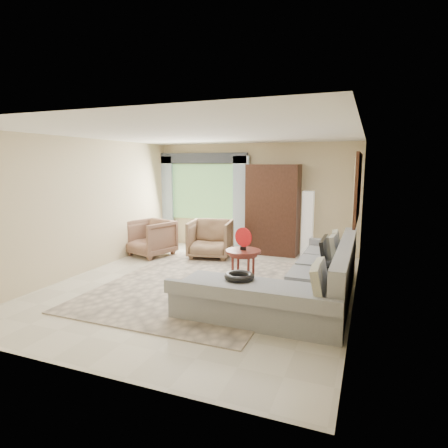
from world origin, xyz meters
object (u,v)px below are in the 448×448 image
at_px(tv_screen, 326,253).
at_px(potted_plant, 170,236).
at_px(coffee_table, 243,266).
at_px(armchair_right, 210,239).
at_px(sectional_sofa, 304,284).
at_px(floor_lamp, 307,224).
at_px(armoire, 273,210).
at_px(armchair_left, 151,238).

height_order(tv_screen, potted_plant, tv_screen).
bearing_deg(coffee_table, armchair_right, 130.04).
xyz_separation_m(sectional_sofa, floor_lamp, (-0.43, 2.96, 0.47)).
relative_size(sectional_sofa, tv_screen, 4.68).
distance_m(armchair_right, armoire, 1.62).
distance_m(armchair_right, floor_lamp, 2.25).
relative_size(armchair_right, floor_lamp, 0.63).
bearing_deg(sectional_sofa, armoire, 113.06).
height_order(tv_screen, floor_lamp, floor_lamp).
bearing_deg(potted_plant, armchair_left, -85.55).
bearing_deg(armoire, potted_plant, -175.69).
xyz_separation_m(armchair_left, armoire, (2.57, 1.23, 0.63)).
relative_size(tv_screen, armchair_right, 0.78).
distance_m(tv_screen, armchair_right, 3.20).
bearing_deg(armchair_left, sectional_sofa, -5.56).
bearing_deg(sectional_sofa, coffee_table, 157.85).
bearing_deg(armchair_left, potted_plant, 112.59).
bearing_deg(sectional_sofa, armchair_left, 156.30).
height_order(tv_screen, coffee_table, tv_screen).
distance_m(coffee_table, armchair_right, 2.03).
relative_size(armchair_right, armoire, 0.45).
xyz_separation_m(coffee_table, armchair_left, (-2.66, 1.20, 0.09)).
height_order(potted_plant, floor_lamp, floor_lamp).
relative_size(tv_screen, coffee_table, 1.19).
relative_size(potted_plant, armoire, 0.25).
bearing_deg(sectional_sofa, armchair_right, 140.53).
bearing_deg(coffee_table, sectional_sofa, -22.15).
xyz_separation_m(armchair_left, armchair_right, (1.36, 0.35, 0.01)).
xyz_separation_m(tv_screen, potted_plant, (-4.15, 2.35, -0.45)).
xyz_separation_m(sectional_sofa, armchair_left, (-3.81, 1.67, 0.13)).
height_order(tv_screen, armchair_left, tv_screen).
distance_m(armchair_left, floor_lamp, 3.63).
height_order(tv_screen, armchair_right, tv_screen).
bearing_deg(armchair_right, armoire, 24.83).
bearing_deg(floor_lamp, sectional_sofa, -81.67).
bearing_deg(potted_plant, sectional_sofa, -34.76).
bearing_deg(floor_lamp, potted_plant, -175.69).
relative_size(tv_screen, armchair_left, 0.81).
xyz_separation_m(coffee_table, armoire, (-0.09, 2.43, 0.72)).
relative_size(sectional_sofa, armoire, 1.65).
bearing_deg(armoire, tv_screen, -59.50).
distance_m(tv_screen, armoire, 2.97).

